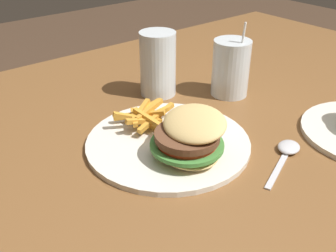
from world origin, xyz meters
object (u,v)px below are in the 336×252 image
at_px(meal_plate_near, 176,138).
at_px(spoon, 287,150).
at_px(juice_glass, 232,70).
at_px(beer_glass, 158,66).

bearing_deg(meal_plate_near, spoon, 48.52).
relative_size(juice_glass, spoon, 1.14).
bearing_deg(spoon, beer_glass, 72.59).
bearing_deg(spoon, meal_plate_near, 116.76).
distance_m(meal_plate_near, beer_glass, 0.24).
height_order(meal_plate_near, spoon, meal_plate_near).
height_order(meal_plate_near, beer_glass, beer_glass).
bearing_deg(meal_plate_near, beer_glass, 149.62).
height_order(juice_glass, spoon, juice_glass).
bearing_deg(beer_glass, juice_glass, 50.83).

